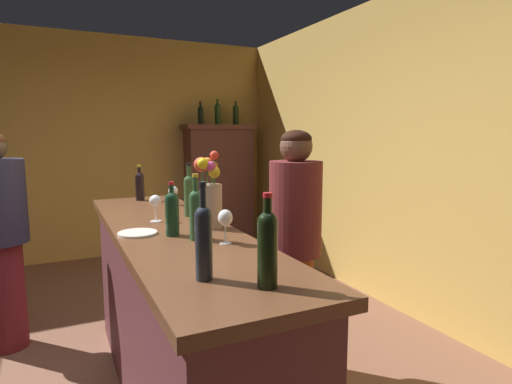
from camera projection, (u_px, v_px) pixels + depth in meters
name	position (u px, v px, depth m)	size (l,w,h in m)	color
wall_back	(70.00, 148.00, 5.13)	(5.13, 0.12, 2.77)	#D6A951
wall_right	(452.00, 157.00, 3.22)	(0.12, 6.73, 2.77)	gold
bar_counter	(175.00, 319.00, 2.36)	(0.62, 2.46, 1.05)	brown
display_cabinet	(219.00, 185.00, 5.72)	(0.96, 0.40, 1.68)	brown
wine_bottle_riesling	(267.00, 245.00, 1.39)	(0.07, 0.07, 0.32)	black
wine_bottle_chardonnay	(172.00, 212.00, 2.11)	(0.07, 0.07, 0.27)	#163621
wine_bottle_rose	(140.00, 185.00, 3.23)	(0.07, 0.07, 0.27)	black
wine_bottle_malbec	(189.00, 193.00, 2.61)	(0.07, 0.07, 0.33)	#2F4F29
wine_bottle_merlot	(204.00, 239.00, 1.46)	(0.06, 0.06, 0.35)	#232934
wine_bottle_pinot	(196.00, 212.00, 2.02)	(0.06, 0.06, 0.32)	#29512F
wine_glass_front	(155.00, 202.00, 2.44)	(0.07, 0.07, 0.16)	white
wine_glass_mid	(225.00, 219.00, 1.95)	(0.07, 0.07, 0.16)	white
wine_glass_rear	(173.00, 191.00, 3.03)	(0.07, 0.07, 0.14)	white
flower_arrangement	(210.00, 192.00, 2.27)	(0.14, 0.14, 0.42)	tan
cheese_plate	(138.00, 233.00, 2.15)	(0.20, 0.20, 0.01)	white
display_bottle_left	(201.00, 114.00, 5.49)	(0.07, 0.07, 0.30)	black
display_bottle_midleft	(218.00, 113.00, 5.58)	(0.08, 0.08, 0.35)	#1D3E18
display_bottle_center	(236.00, 114.00, 5.70)	(0.08, 0.08, 0.33)	#1B3017
bartender	(295.00, 241.00, 2.70)	(0.33, 0.33, 1.59)	maroon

